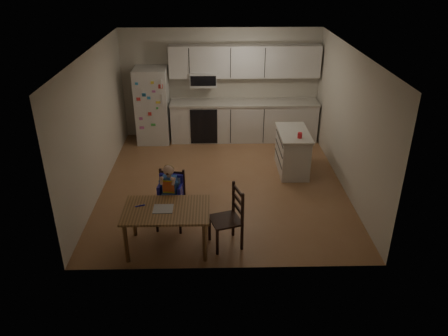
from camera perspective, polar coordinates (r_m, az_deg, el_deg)
room at (r=8.28m, az=-0.21°, el=7.24°), size 4.52×5.01×2.51m
refrigerator at (r=10.09m, az=-9.32°, el=8.05°), size 0.72×0.70×1.70m
kitchen_run at (r=10.09m, az=2.48°, el=8.53°), size 3.37×0.62×2.15m
kitchen_island at (r=8.76m, az=8.92°, el=2.17°), size 0.59×1.12×0.83m
red_cup at (r=8.32m, az=9.88°, el=4.22°), size 0.08×0.08×0.11m
dining_table at (r=6.37m, az=-7.51°, el=-6.03°), size 1.24×0.80×0.66m
napkin at (r=6.32m, az=-7.96°, el=-5.30°), size 0.28×0.24×0.01m
toddler_spoon at (r=6.44m, az=-11.03°, el=-4.88°), size 0.12×0.06×0.02m
chair_booster at (r=6.84m, az=-7.01°, el=-2.71°), size 0.47×0.47×1.09m
chair_side at (r=6.41m, az=1.00°, el=-5.92°), size 0.53×0.53×0.95m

